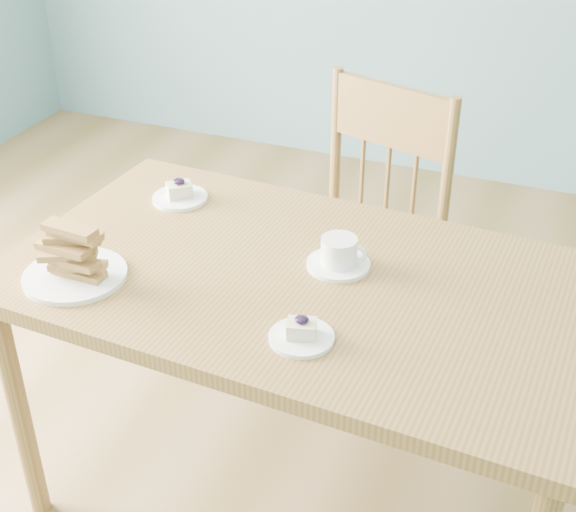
{
  "coord_description": "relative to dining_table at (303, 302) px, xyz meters",
  "views": [
    {
      "loc": [
        0.56,
        -1.32,
        1.81
      ],
      "look_at": [
        -0.07,
        0.24,
        0.78
      ],
      "focal_mm": 50.0,
      "sensor_mm": 36.0,
      "label": 1
    }
  ],
  "objects": [
    {
      "name": "coffee_cup",
      "position": [
        0.07,
        0.07,
        0.11
      ],
      "size": [
        0.16,
        0.16,
        0.08
      ],
      "rotation": [
        0.0,
        0.0,
        0.06
      ],
      "color": "white",
      "rests_on": "dining_table"
    },
    {
      "name": "cheesecake_plate_near",
      "position": [
        0.09,
        -0.23,
        0.09
      ],
      "size": [
        0.14,
        0.14,
        0.06
      ],
      "rotation": [
        0.0,
        0.0,
        0.28
      ],
      "color": "white",
      "rests_on": "dining_table"
    },
    {
      "name": "room",
      "position": [
        0.01,
        -0.19,
        0.66
      ],
      "size": [
        5.01,
        5.01,
        2.71
      ],
      "color": "olive",
      "rests_on": "ground"
    },
    {
      "name": "dining_chair",
      "position": [
        -0.05,
        0.61,
        -0.18
      ],
      "size": [
        0.57,
        0.55,
        1.01
      ],
      "rotation": [
        0.0,
        0.0,
        -0.3
      ],
      "color": "olive",
      "rests_on": "ground"
    },
    {
      "name": "dining_table",
      "position": [
        0.0,
        0.0,
        0.0
      ],
      "size": [
        1.47,
        0.89,
        0.77
      ],
      "rotation": [
        0.0,
        0.0,
        -0.05
      ],
      "color": "olive",
      "rests_on": "ground"
    },
    {
      "name": "cheesecake_plate_far",
      "position": [
        -0.46,
        0.24,
        0.09
      ],
      "size": [
        0.16,
        0.16,
        0.07
      ],
      "rotation": [
        0.0,
        0.0,
        0.7
      ],
      "color": "white",
      "rests_on": "dining_table"
    },
    {
      "name": "biscotti_plate",
      "position": [
        -0.5,
        -0.21,
        0.13
      ],
      "size": [
        0.25,
        0.25,
        0.15
      ],
      "rotation": [
        0.0,
        0.0,
        0.03
      ],
      "color": "white",
      "rests_on": "dining_table"
    }
  ]
}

